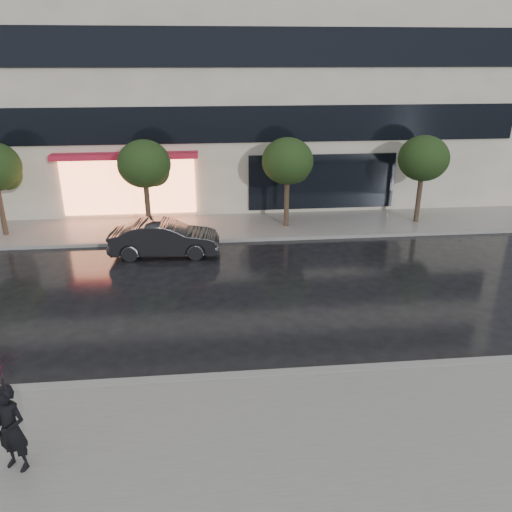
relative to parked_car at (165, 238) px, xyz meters
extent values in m
plane|color=black|center=(2.12, -7.25, -0.68)|extent=(120.00, 120.00, 0.00)
cube|color=slate|center=(2.12, -10.50, -0.62)|extent=(60.00, 4.50, 0.12)
cube|color=slate|center=(2.12, 3.00, -0.62)|extent=(60.00, 3.50, 0.12)
cube|color=gray|center=(2.12, -8.25, -0.61)|extent=(60.00, 0.25, 0.14)
cube|color=gray|center=(2.12, 1.25, -0.61)|extent=(60.00, 0.25, 0.14)
cube|color=beige|center=(2.12, 10.75, 8.32)|extent=(30.00, 12.00, 18.00)
cube|color=black|center=(2.12, 4.69, 3.62)|extent=(28.00, 0.12, 1.60)
cube|color=black|center=(2.12, 4.69, 6.82)|extent=(28.00, 0.12, 1.60)
cube|color=#FF8C59|center=(-1.88, 4.67, 0.92)|extent=(6.00, 0.10, 2.60)
cube|color=#B41B35|center=(-1.88, 4.34, 2.37)|extent=(6.40, 0.70, 0.25)
cube|color=black|center=(7.12, 4.69, 0.92)|extent=(7.00, 0.10, 2.60)
cylinder|color=#33261C|center=(-6.88, 2.75, 0.42)|extent=(0.22, 0.22, 2.20)
sphere|color=black|center=(-6.48, 2.95, 1.92)|extent=(1.20, 1.20, 1.20)
cylinder|color=#33261C|center=(-0.88, 2.75, 0.42)|extent=(0.22, 0.22, 2.20)
ellipsoid|color=black|center=(-0.88, 2.75, 2.32)|extent=(2.20, 2.20, 1.98)
sphere|color=black|center=(-0.48, 2.95, 1.92)|extent=(1.20, 1.20, 1.20)
cylinder|color=#33261C|center=(5.12, 2.75, 0.42)|extent=(0.22, 0.22, 2.20)
ellipsoid|color=black|center=(5.12, 2.75, 2.32)|extent=(2.20, 2.20, 1.98)
sphere|color=black|center=(5.52, 2.95, 1.92)|extent=(1.20, 1.20, 1.20)
cylinder|color=#33261C|center=(11.12, 2.75, 0.42)|extent=(0.22, 0.22, 2.20)
ellipsoid|color=black|center=(11.12, 2.75, 2.32)|extent=(2.20, 2.20, 1.98)
sphere|color=black|center=(11.52, 2.95, 1.92)|extent=(1.20, 1.20, 1.20)
imported|color=black|center=(0.00, 0.00, 0.00)|extent=(4.19, 1.61, 1.36)
imported|color=black|center=(-1.95, -10.68, 0.31)|extent=(0.74, 0.63, 1.73)
imported|color=#390A15|center=(-1.90, -10.70, 1.39)|extent=(1.12, 1.13, 0.78)
cylinder|color=black|center=(-1.90, -10.70, 0.94)|extent=(0.02, 0.02, 0.87)
camera|label=1|loc=(1.68, -18.15, 6.45)|focal=35.00mm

